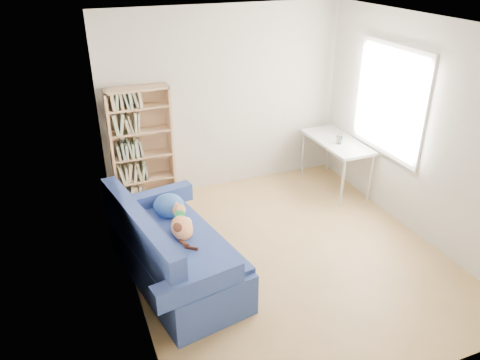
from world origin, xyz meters
name	(u,v)px	position (x,y,z in m)	size (l,w,h in m)	color
ground	(284,253)	(0.00, 0.00, 0.00)	(4.00, 4.00, 0.00)	#A9824C
room_shell	(298,120)	(0.10, 0.03, 1.64)	(3.54, 4.04, 2.62)	silver
sofa	(172,252)	(-1.33, 0.04, 0.35)	(1.20, 2.00, 0.91)	navy
bookshelf	(142,152)	(-1.25, 1.86, 0.76)	(0.83, 0.26, 1.65)	tan
desk	(337,145)	(1.45, 1.28, 0.68)	(0.55, 1.21, 0.75)	silver
pen_cup	(339,139)	(1.41, 1.17, 0.81)	(0.09, 0.09, 0.17)	white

